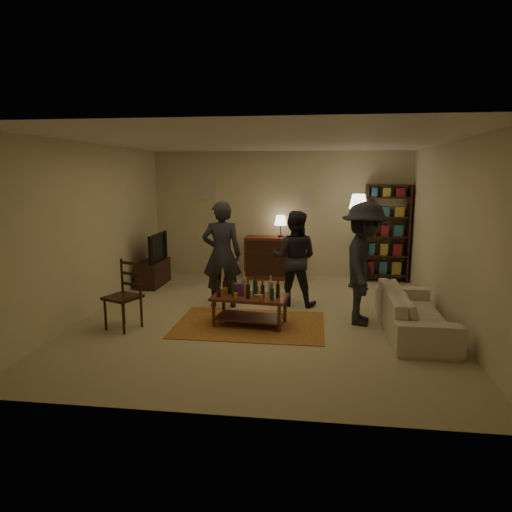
% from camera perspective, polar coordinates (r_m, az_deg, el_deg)
% --- Properties ---
extents(floor, '(6.00, 6.00, 0.00)m').
position_cam_1_polar(floor, '(7.26, 0.93, -7.64)').
color(floor, '#C6B793').
rests_on(floor, ground).
extents(room_shell, '(6.00, 6.00, 6.00)m').
position_cam_1_polar(room_shell, '(9.95, -0.80, 7.87)').
color(room_shell, beige).
rests_on(room_shell, ground).
extents(rug, '(2.20, 1.50, 0.01)m').
position_cam_1_polar(rug, '(6.90, -0.76, -8.55)').
color(rug, '#9B3F21').
rests_on(rug, ground).
extents(coffee_table, '(1.15, 0.71, 0.79)m').
position_cam_1_polar(coffee_table, '(6.79, -0.86, -5.39)').
color(coffee_table, brown).
rests_on(coffee_table, ground).
extents(dining_chair, '(0.57, 0.57, 1.01)m').
position_cam_1_polar(dining_chair, '(6.91, -15.98, -4.35)').
color(dining_chair, black).
rests_on(dining_chair, ground).
extents(tv_stand, '(0.40, 1.00, 1.06)m').
position_cam_1_polar(tv_stand, '(9.43, -12.71, -1.28)').
color(tv_stand, black).
rests_on(tv_stand, ground).
extents(dresser, '(1.00, 0.50, 1.36)m').
position_cam_1_polar(dresser, '(9.78, 1.64, -0.07)').
color(dresser, maroon).
rests_on(dresser, ground).
extents(bookshelf, '(0.90, 0.34, 2.02)m').
position_cam_1_polar(bookshelf, '(9.82, 16.01, 2.87)').
color(bookshelf, black).
rests_on(bookshelf, ground).
extents(floor_lamp, '(0.36, 0.36, 1.84)m').
position_cam_1_polar(floor_lamp, '(9.12, 12.66, 5.85)').
color(floor_lamp, black).
rests_on(floor_lamp, ground).
extents(sofa, '(0.81, 2.08, 0.61)m').
position_cam_1_polar(sofa, '(6.89, 19.15, -6.56)').
color(sofa, beige).
rests_on(sofa, ground).
extents(person_left, '(0.71, 0.52, 1.80)m').
position_cam_1_polar(person_left, '(7.64, -4.29, 0.19)').
color(person_left, '#28272F').
rests_on(person_left, ground).
extents(person_right, '(0.87, 0.73, 1.62)m').
position_cam_1_polar(person_right, '(7.78, 4.81, -0.29)').
color(person_right, '#222329').
rests_on(person_right, ground).
extents(person_by_sofa, '(0.86, 1.28, 1.83)m').
position_cam_1_polar(person_by_sofa, '(6.93, 13.36, -0.94)').
color(person_by_sofa, '#222228').
rests_on(person_by_sofa, ground).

